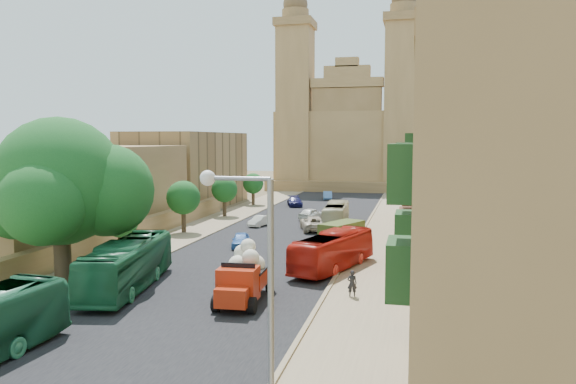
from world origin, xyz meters
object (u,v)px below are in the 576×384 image
at_px(street_tree_a, 120,219).
at_px(car_blue_b, 328,195).
at_px(street_tree_c, 224,190).
at_px(car_white_a, 260,221).
at_px(church, 351,137).
at_px(car_dkblue, 295,201).
at_px(pedestrian_a, 352,283).
at_px(streetlamp, 254,280).
at_px(bus_green_north, 127,265).
at_px(olive_pickup, 342,233).
at_px(bus_cream_east, 336,215).
at_px(car_cream, 313,223).
at_px(bus_red_east, 333,251).
at_px(street_tree_d, 253,184).
at_px(street_tree_b, 183,198).
at_px(car_white_b, 311,214).
at_px(pedestrian_c, 393,250).
at_px(car_blue_a, 241,240).
at_px(ficus_tree, 61,186).
at_px(red_truck, 244,275).

height_order(street_tree_a, car_blue_b, street_tree_a).
bearing_deg(street_tree_c, car_white_a, -46.67).
distance_m(church, car_white_a, 50.10).
xyz_separation_m(car_dkblue, pedestrian_a, (12.54, -42.36, 0.12)).
relative_size(streetlamp, bus_green_north, 0.76).
bearing_deg(olive_pickup, bus_cream_east, 100.97).
relative_size(street_tree_c, car_blue_b, 1.28).
distance_m(car_white_a, car_cream, 6.15).
bearing_deg(bus_red_east, bus_cream_east, -65.17).
height_order(street_tree_d, car_cream, street_tree_d).
height_order(street_tree_b, street_tree_c, street_tree_b).
bearing_deg(car_white_a, street_tree_c, 148.16).
xyz_separation_m(street_tree_b, bus_red_east, (16.50, -12.27, -2.09)).
height_order(car_white_b, pedestrian_c, pedestrian_c).
relative_size(car_white_a, pedestrian_c, 1.89).
bearing_deg(olive_pickup, car_cream, 119.41).
distance_m(street_tree_c, olive_pickup, 21.64).
xyz_separation_m(street_tree_a, bus_red_east, (16.50, -0.27, -1.70)).
bearing_deg(car_dkblue, bus_green_north, -108.77).
distance_m(bus_cream_east, car_cream, 3.54).
height_order(bus_green_north, car_white_b, bus_green_north).
xyz_separation_m(street_tree_d, pedestrian_a, (18.57, -42.85, -2.17)).
relative_size(street_tree_a, bus_red_east, 0.48).
height_order(street_tree_c, car_white_a, street_tree_c).
xyz_separation_m(car_dkblue, car_white_b, (4.48, -12.01, 0.00)).
relative_size(car_blue_a, car_blue_b, 0.98).
distance_m(street_tree_c, pedestrian_a, 36.08).
distance_m(street_tree_b, bus_cream_east, 15.79).
xyz_separation_m(olive_pickup, bus_green_north, (-10.74, -17.70, 0.58)).
relative_size(car_blue_a, pedestrian_a, 2.33).
xyz_separation_m(bus_green_north, car_dkblue, (0.91, 43.78, -0.85)).
bearing_deg(car_white_b, car_blue_a, 98.96).
relative_size(church, olive_pickup, 7.22).
xyz_separation_m(olive_pickup, car_cream, (-3.72, 6.60, -0.22)).
xyz_separation_m(ficus_tree, car_white_b, (9.91, 31.50, -5.54)).
bearing_deg(car_dkblue, car_white_a, -107.15).
distance_m(bus_green_north, bus_red_east, 13.92).
bearing_deg(bus_cream_east, red_truck, 84.25).
bearing_deg(street_tree_d, red_truck, -74.20).
distance_m(red_truck, car_white_b, 32.71).
height_order(car_white_a, pedestrian_c, pedestrian_c).
relative_size(church, street_tree_b, 7.14).
distance_m(bus_green_north, car_white_a, 25.78).
xyz_separation_m(street_tree_a, street_tree_d, (0.00, 36.00, -0.08)).
bearing_deg(bus_green_north, church, 76.61).
xyz_separation_m(olive_pickup, bus_red_east, (0.65, -9.70, 0.38)).
distance_m(street_tree_a, streetlamp, 29.91).
bearing_deg(streetlamp, street_tree_b, 116.21).
height_order(street_tree_c, red_truck, street_tree_c).
relative_size(bus_green_north, car_white_b, 2.80).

